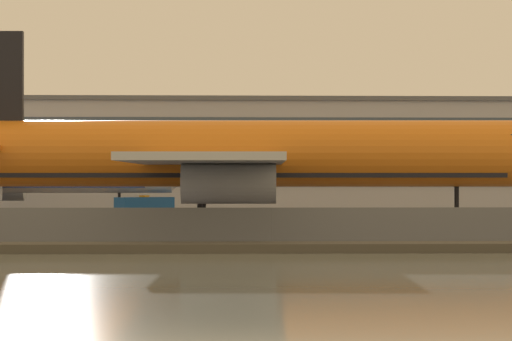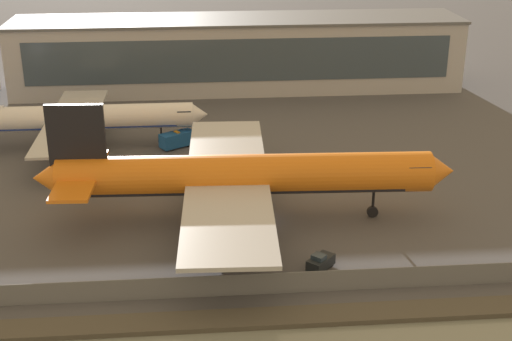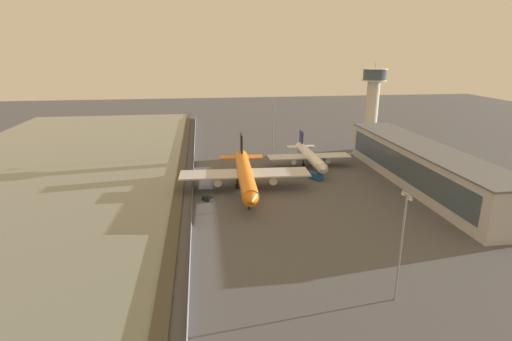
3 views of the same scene
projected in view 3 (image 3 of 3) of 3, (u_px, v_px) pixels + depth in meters
name	position (u px, v px, depth m)	size (l,w,h in m)	color
ground_plane	(244.00, 192.00, 125.87)	(500.00, 500.00, 0.00)	#4C4C51
waterfront_lagoon	(3.00, 204.00, 116.58)	(320.00, 98.00, 0.01)	gray
shoreline_seawall	(178.00, 195.00, 123.12)	(320.00, 3.00, 0.50)	#474238
perimeter_fence	(193.00, 191.00, 123.44)	(280.00, 0.10, 2.28)	slate
cargo_jet_orange	(245.00, 174.00, 126.06)	(48.75, 41.62, 14.52)	orange
passenger_jet_white	(310.00, 156.00, 150.91)	(37.10, 31.38, 11.43)	white
baggage_tug	(207.00, 198.00, 118.78)	(3.35, 3.43, 1.80)	#1E2328
ops_van	(316.00, 176.00, 137.92)	(5.51, 4.57, 2.48)	#19519E
control_tower	(372.00, 101.00, 171.60)	(10.61, 10.61, 37.73)	beige
terminal_building	(422.00, 166.00, 130.08)	(84.12, 15.31, 13.39)	#B2B2B7
apron_light_mast_apron_west	(273.00, 122.00, 172.26)	(3.20, 0.40, 22.99)	gray
apron_light_mast_apron_east	(401.00, 242.00, 68.89)	(3.20, 0.40, 20.54)	gray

